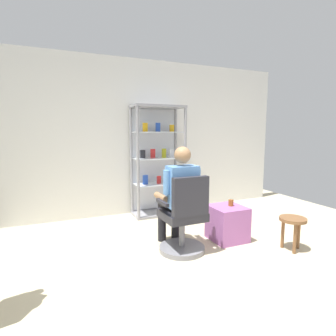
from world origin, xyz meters
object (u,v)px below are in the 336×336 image
Objects in this scene: display_cabinet_main at (157,160)px; seated_shopkeeper at (178,193)px; tea_glass at (231,203)px; wooden_stool at (293,224)px; office_chair at (184,221)px; storage_crate at (227,223)px.

display_cabinet_main is 1.47× the size of seated_shopkeeper.
tea_glass reaches higher than wooden_stool.
display_cabinet_main is 1.66m from tea_glass.
office_chair is at bearing -89.39° from seated_shopkeeper.
wooden_stool is (0.50, -0.59, -0.18)m from tea_glass.
display_cabinet_main reaches higher than tea_glass.
tea_glass is (0.78, -0.02, -0.20)m from seated_shopkeeper.
tea_glass is at bearing 129.90° from wooden_stool.
seated_shopkeeper is 1.46m from wooden_stool.
storage_crate is (0.44, -1.53, -0.73)m from display_cabinet_main.
seated_shopkeeper is 3.13× the size of wooden_stool.
seated_shopkeeper reaches higher than tea_glass.
storage_crate is 0.81m from wooden_stool.
display_cabinet_main reaches higher than seated_shopkeeper.
seated_shopkeeper is 15.18× the size of tea_glass.
office_chair reaches higher than wooden_stool.
storage_crate is (0.72, 0.13, -0.16)m from office_chair.
seated_shopkeeper is (-0.29, -1.50, -0.25)m from display_cabinet_main.
display_cabinet_main is at bearing 79.20° from seated_shopkeeper.
storage_crate is 5.47× the size of tea_glass.
storage_crate is (0.72, -0.03, -0.48)m from seated_shopkeeper.
tea_glass is (0.49, -1.52, -0.46)m from display_cabinet_main.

